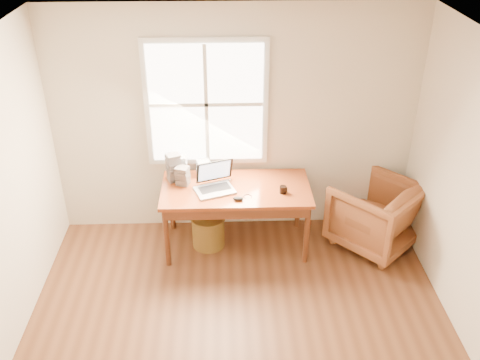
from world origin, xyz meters
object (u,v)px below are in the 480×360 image
at_px(desk, 236,189).
at_px(cd_stack_a, 181,167).
at_px(coffee_mug, 283,190).
at_px(armchair, 375,214).
at_px(laptop, 214,179).
at_px(wicker_stool, 208,231).

distance_m(desk, cd_stack_a, 0.66).
distance_m(desk, coffee_mug, 0.51).
xyz_separation_m(armchair, cd_stack_a, (-2.15, 0.27, 0.49)).
xyz_separation_m(laptop, cd_stack_a, (-0.37, 0.31, -0.02)).
bearing_deg(desk, wicker_stool, 180.00).
bearing_deg(cd_stack_a, coffee_mug, -18.75).
height_order(wicker_stool, cd_stack_a, cd_stack_a).
relative_size(wicker_stool, coffee_mug, 4.51).
bearing_deg(armchair, desk, -44.61).
height_order(laptop, cd_stack_a, laptop).
distance_m(wicker_stool, coffee_mug, 1.02).
bearing_deg(desk, laptop, -162.52).
xyz_separation_m(desk, laptop, (-0.23, -0.07, 0.17)).
bearing_deg(cd_stack_a, armchair, -7.11).
height_order(desk, armchair, armchair).
height_order(laptop, coffee_mug, laptop).
xyz_separation_m(desk, coffee_mug, (0.49, -0.13, 0.06)).
bearing_deg(armchair, laptop, -42.20).
bearing_deg(laptop, desk, -2.39).
height_order(armchair, wicker_stool, armchair).
bearing_deg(cd_stack_a, wicker_stool, -40.15).
distance_m(armchair, laptop, 1.85).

